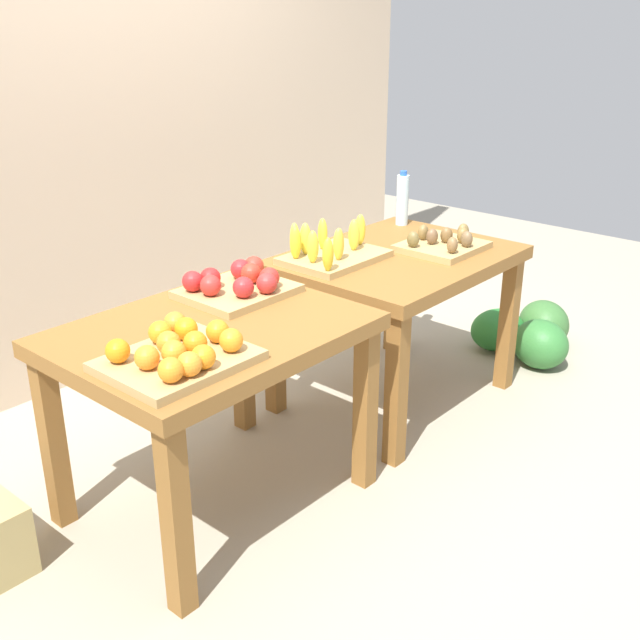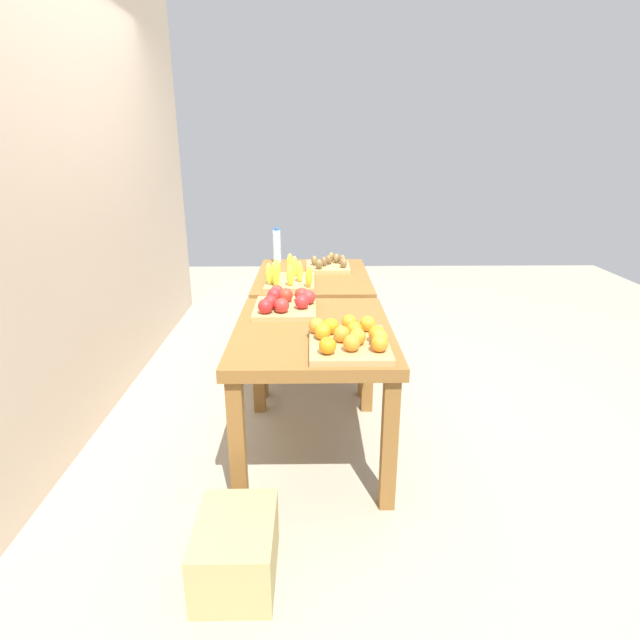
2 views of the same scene
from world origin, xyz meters
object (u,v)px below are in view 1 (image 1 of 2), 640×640
watermelon_pile (529,332)px  kiwi_bin (443,243)px  display_table_left (211,354)px  display_table_right (397,276)px  apple_bin (238,284)px  orange_bin (179,352)px  banana_crate (330,251)px  water_bottle (402,199)px

watermelon_pile → kiwi_bin: bearing=169.1°
display_table_left → kiwi_bin: (1.30, -0.12, 0.14)m
display_table_right → apple_bin: (-0.84, 0.15, 0.15)m
orange_bin → banana_crate: size_ratio=1.00×
display_table_left → display_table_right: bearing=0.0°
display_table_left → water_bottle: water_bottle is taller
apple_bin → water_bottle: 1.27m
orange_bin → water_bottle: (1.81, 0.45, 0.09)m
orange_bin → apple_bin: bearing=30.3°
display_table_right → water_bottle: (0.42, 0.28, 0.23)m
display_table_left → apple_bin: size_ratio=2.60×
display_table_right → water_bottle: water_bottle is taller
banana_crate → watermelon_pile: banana_crate is taller
apple_bin → water_bottle: water_bottle is taller
display_table_right → water_bottle: bearing=34.0°
display_table_right → water_bottle: size_ratio=3.81×
display_table_left → display_table_right: (1.12, 0.00, 0.00)m
display_table_left → watermelon_pile: (2.01, -0.26, -0.50)m
display_table_left → watermelon_pile: display_table_left is taller
banana_crate → water_bottle: size_ratio=1.61×
display_table_left → orange_bin: (-0.27, -0.17, 0.15)m
display_table_right → banana_crate: 0.36m
display_table_left → banana_crate: bearing=10.7°
display_table_right → orange_bin: (-1.39, -0.17, 0.15)m
display_table_right → apple_bin: size_ratio=2.60×
banana_crate → kiwi_bin: size_ratio=1.22×
banana_crate → display_table_right: bearing=-29.0°
display_table_left → apple_bin: apple_bin is taller
display_table_left → kiwi_bin: 1.31m
display_table_right → kiwi_bin: (0.18, -0.12, 0.14)m
display_table_right → banana_crate: bearing=151.0°
orange_bin → watermelon_pile: orange_bin is taller
orange_bin → banana_crate: bearing=16.4°
apple_bin → banana_crate: 0.55m
display_table_left → banana_crate: size_ratio=2.36×
display_table_left → orange_bin: size_ratio=2.36×
kiwi_bin → apple_bin: bearing=165.0°
banana_crate → display_table_left: bearing=-169.3°
display_table_right → watermelon_pile: size_ratio=1.67×
apple_bin → banana_crate: (0.55, 0.00, 0.00)m
display_table_right → orange_bin: bearing=-173.1°
orange_bin → display_table_left: bearing=31.8°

